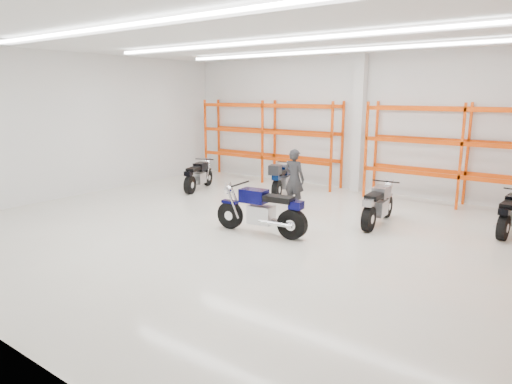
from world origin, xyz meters
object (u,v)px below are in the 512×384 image
Objects in this scene: motorcycle_main at (264,212)px; motorcycle_back_a at (198,177)px; motorcycle_back_c at (377,206)px; standing_man at (294,179)px; motorcycle_back_b at (282,179)px; structural_column at (359,124)px; motorcycle_back_d at (511,215)px.

motorcycle_main is 1.19× the size of motorcycle_back_a.
motorcycle_back_c is 2.61m from standing_man.
structural_column reaches higher than motorcycle_back_b.
motorcycle_back_d is (9.34, 0.72, -0.01)m from motorcycle_back_a.
motorcycle_main is 0.53× the size of structural_column.
motorcycle_back_b is 1.76m from standing_man.
motorcycle_back_a is 0.44× the size of structural_column.
motorcycle_back_a is 0.94× the size of motorcycle_back_b.
motorcycle_back_d is (4.62, 3.45, -0.08)m from motorcycle_main.
motorcycle_back_c is at bearing -157.98° from motorcycle_back_d.
motorcycle_back_b is at bearing -127.12° from structural_column.
standing_man reaches higher than motorcycle_back_c.
motorcycle_back_d is (2.80, 1.13, -0.02)m from motorcycle_back_c.
motorcycle_back_c is at bearing 174.42° from standing_man.
motorcycle_back_a is at bearing 149.92° from motorcycle_main.
motorcycle_back_d is 5.81m from structural_column.
motorcycle_back_b is at bearing 20.07° from motorcycle_back_a.
standing_man is (1.22, -1.22, 0.33)m from motorcycle_back_b.
motorcycle_back_b reaches higher than motorcycle_back_d.
motorcycle_main is 2.65m from standing_man.
standing_man is (3.97, -0.21, 0.39)m from motorcycle_back_a.
motorcycle_back_a is (-4.72, 2.73, -0.07)m from motorcycle_main.
standing_man is at bearing -170.20° from motorcycle_back_d.
standing_man is 3.66m from structural_column.
motorcycle_back_c is 0.47× the size of structural_column.
motorcycle_back_b is 4.05m from motorcycle_back_c.
motorcycle_back_b reaches higher than motorcycle_back_c.
motorcycle_back_b is 6.60m from motorcycle_back_d.
motorcycle_back_d is (6.59, -0.29, -0.07)m from motorcycle_back_b.
motorcycle_back_c is 4.53m from structural_column.
motorcycle_back_d is at bearing 36.76° from motorcycle_main.
standing_man is (-2.57, 0.20, 0.37)m from motorcycle_back_c.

